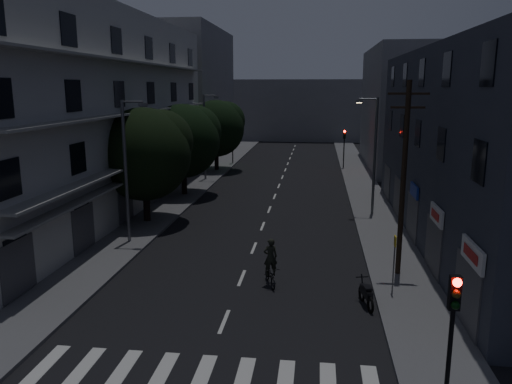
% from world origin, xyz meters
% --- Properties ---
extents(ground, '(160.00, 160.00, 0.00)m').
position_xyz_m(ground, '(0.00, 25.00, 0.00)').
color(ground, black).
rests_on(ground, ground).
extents(sidewalk_left, '(3.00, 90.00, 0.15)m').
position_xyz_m(sidewalk_left, '(-7.50, 25.00, 0.07)').
color(sidewalk_left, '#565659').
rests_on(sidewalk_left, ground).
extents(sidewalk_right, '(3.00, 90.00, 0.15)m').
position_xyz_m(sidewalk_right, '(7.50, 25.00, 0.07)').
color(sidewalk_right, '#565659').
rests_on(sidewalk_right, ground).
extents(crosswalk, '(10.90, 3.00, 0.01)m').
position_xyz_m(crosswalk, '(-0.00, -2.00, 0.00)').
color(crosswalk, beige).
rests_on(crosswalk, ground).
extents(lane_markings, '(0.15, 60.50, 0.01)m').
position_xyz_m(lane_markings, '(0.00, 31.25, 0.01)').
color(lane_markings, beige).
rests_on(lane_markings, ground).
extents(building_left, '(7.00, 36.00, 14.00)m').
position_xyz_m(building_left, '(-11.98, 18.00, 6.99)').
color(building_left, '#B4B3AE').
rests_on(building_left, ground).
extents(building_right, '(6.19, 28.00, 11.00)m').
position_xyz_m(building_right, '(11.99, 14.00, 5.50)').
color(building_right, '#2A2D39').
rests_on(building_right, ground).
extents(building_far_left, '(6.00, 20.00, 16.00)m').
position_xyz_m(building_far_left, '(-12.00, 48.00, 8.00)').
color(building_far_left, slate).
rests_on(building_far_left, ground).
extents(building_far_right, '(6.00, 20.00, 13.00)m').
position_xyz_m(building_far_right, '(12.00, 42.00, 6.50)').
color(building_far_right, slate).
rests_on(building_far_right, ground).
extents(building_far_end, '(24.00, 8.00, 10.00)m').
position_xyz_m(building_far_end, '(0.00, 70.00, 5.00)').
color(building_far_end, slate).
rests_on(building_far_end, ground).
extents(tree_near, '(6.03, 6.03, 7.44)m').
position_xyz_m(tree_near, '(-7.64, 15.49, 4.80)').
color(tree_near, black).
rests_on(tree_near, sidewalk_left).
extents(tree_mid, '(5.99, 5.99, 7.38)m').
position_xyz_m(tree_mid, '(-7.39, 24.01, 4.76)').
color(tree_mid, black).
rests_on(tree_mid, sidewalk_left).
extents(tree_far, '(5.96, 5.96, 7.37)m').
position_xyz_m(tree_far, '(-7.21, 36.50, 4.77)').
color(tree_far, black).
rests_on(tree_far, sidewalk_left).
extents(traffic_signal_near, '(0.28, 0.37, 4.10)m').
position_xyz_m(traffic_signal_near, '(6.90, -3.28, 3.10)').
color(traffic_signal_near, black).
rests_on(traffic_signal_near, sidewalk_right).
extents(traffic_signal_far_right, '(0.28, 0.37, 4.10)m').
position_xyz_m(traffic_signal_far_right, '(6.28, 39.34, 3.10)').
color(traffic_signal_far_right, black).
rests_on(traffic_signal_far_right, sidewalk_right).
extents(traffic_signal_far_left, '(0.28, 0.37, 4.10)m').
position_xyz_m(traffic_signal_far_left, '(-6.33, 41.16, 3.10)').
color(traffic_signal_far_left, black).
rests_on(traffic_signal_far_left, sidewalk_left).
extents(street_lamp_left_near, '(1.51, 0.25, 8.00)m').
position_xyz_m(street_lamp_left_near, '(-7.09, 10.93, 4.60)').
color(street_lamp_left_near, slate).
rests_on(street_lamp_left_near, sidewalk_left).
extents(street_lamp_right, '(1.51, 0.25, 8.00)m').
position_xyz_m(street_lamp_right, '(7.20, 19.19, 4.60)').
color(street_lamp_right, '#515458').
rests_on(street_lamp_right, sidewalk_right).
extents(street_lamp_left_far, '(1.51, 0.25, 8.00)m').
position_xyz_m(street_lamp_left_far, '(-7.11, 30.81, 4.60)').
color(street_lamp_left_far, slate).
rests_on(street_lamp_left_far, sidewalk_left).
extents(utility_pole, '(1.80, 0.24, 9.00)m').
position_xyz_m(utility_pole, '(7.34, 7.66, 4.87)').
color(utility_pole, black).
rests_on(utility_pole, sidewalk_right).
extents(bus_stop_sign, '(0.06, 0.35, 2.52)m').
position_xyz_m(bus_stop_sign, '(6.77, 5.32, 1.89)').
color(bus_stop_sign, '#595B60').
rests_on(bus_stop_sign, sidewalk_right).
extents(motorcycle, '(0.65, 1.82, 1.18)m').
position_xyz_m(motorcycle, '(5.54, 4.11, 0.47)').
color(motorcycle, black).
rests_on(motorcycle, ground).
extents(cyclist, '(1.14, 1.84, 2.20)m').
position_xyz_m(cyclist, '(1.42, 5.83, 0.74)').
color(cyclist, black).
rests_on(cyclist, ground).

